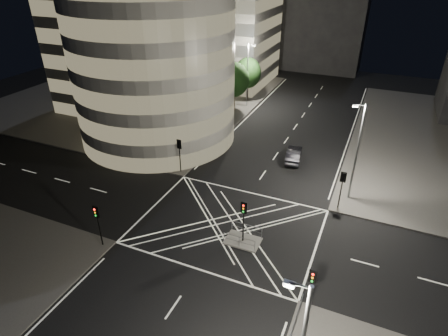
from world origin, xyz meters
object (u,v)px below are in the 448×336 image
at_px(traffic_signal_island, 244,215).
at_px(sedan, 294,154).
at_px(central_island, 243,241).
at_px(street_lamp_right_far, 357,150).
at_px(traffic_signal_nl, 97,219).
at_px(traffic_signal_nr, 312,284).
at_px(street_lamp_left_near, 195,111).
at_px(traffic_signal_fr, 342,183).
at_px(traffic_signal_fl, 179,150).
at_px(street_lamp_left_far, 248,73).

distance_m(traffic_signal_island, sedan, 16.48).
xyz_separation_m(central_island, street_lamp_right_far, (7.44, 10.50, 5.47)).
distance_m(traffic_signal_nl, traffic_signal_nr, 17.60).
distance_m(traffic_signal_nr, street_lamp_left_near, 26.32).
bearing_deg(traffic_signal_fr, street_lamp_left_near, 164.08).
height_order(traffic_signal_fl, street_lamp_right_far, street_lamp_right_far).
xyz_separation_m(central_island, traffic_signal_fl, (-10.80, 8.30, 2.84)).
xyz_separation_m(traffic_signal_fr, traffic_signal_island, (-6.80, -8.30, 0.00)).
xyz_separation_m(street_lamp_left_near, street_lamp_left_far, (0.00, 18.00, 0.00)).
bearing_deg(street_lamp_right_far, traffic_signal_nl, -139.09).
bearing_deg(central_island, street_lamp_left_far, 109.95).
xyz_separation_m(traffic_signal_fl, street_lamp_right_far, (18.24, 2.20, 2.63)).
xyz_separation_m(traffic_signal_nl, traffic_signal_island, (10.80, 5.30, 0.00)).
bearing_deg(traffic_signal_nr, sedan, 106.78).
xyz_separation_m(traffic_signal_island, street_lamp_right_far, (7.44, 10.50, 2.63)).
relative_size(street_lamp_left_far, sedan, 2.09).
height_order(traffic_signal_nr, street_lamp_left_far, street_lamp_left_far).
bearing_deg(traffic_signal_island, traffic_signal_nl, -153.86).
xyz_separation_m(traffic_signal_nl, street_lamp_left_near, (-0.64, 18.80, 2.63)).
bearing_deg(central_island, traffic_signal_nl, -153.86).
bearing_deg(street_lamp_right_far, traffic_signal_fl, -173.12).
relative_size(traffic_signal_fr, street_lamp_left_near, 0.40).
bearing_deg(traffic_signal_fr, traffic_signal_nr, -90.00).
relative_size(central_island, street_lamp_left_far, 0.30).
relative_size(street_lamp_left_far, street_lamp_right_far, 1.00).
relative_size(central_island, traffic_signal_nl, 0.75).
height_order(traffic_signal_fr, traffic_signal_island, same).
xyz_separation_m(central_island, street_lamp_left_far, (-11.44, 31.50, 5.47)).
height_order(traffic_signal_fl, traffic_signal_nl, same).
bearing_deg(street_lamp_left_far, traffic_signal_island, -70.05).
height_order(traffic_signal_fr, sedan, traffic_signal_fr).
height_order(traffic_signal_fr, street_lamp_left_far, street_lamp_left_far).
bearing_deg(street_lamp_right_far, traffic_signal_fr, -106.11).
height_order(traffic_signal_island, street_lamp_right_far, street_lamp_right_far).
bearing_deg(traffic_signal_fr, central_island, -129.33).
xyz_separation_m(traffic_signal_fr, traffic_signal_nr, (0.00, -13.60, 0.00)).
bearing_deg(traffic_signal_fr, street_lamp_right_far, 73.89).
relative_size(traffic_signal_nl, traffic_signal_island, 1.00).
distance_m(traffic_signal_fl, traffic_signal_nr, 22.24).
bearing_deg(traffic_signal_fl, central_island, -37.54).
distance_m(street_lamp_left_far, sedan, 19.73).
distance_m(traffic_signal_nl, traffic_signal_fr, 22.24).
distance_m(traffic_signal_nr, street_lamp_right_far, 16.03).
bearing_deg(traffic_signal_fl, street_lamp_right_far, 6.88).
bearing_deg(traffic_signal_fl, traffic_signal_fr, 0.00).
relative_size(central_island, traffic_signal_island, 0.75).
bearing_deg(street_lamp_right_far, central_island, -125.30).
xyz_separation_m(traffic_signal_nl, sedan, (11.08, 21.64, -2.13)).
distance_m(traffic_signal_fr, street_lamp_left_far, 29.63).
bearing_deg(sedan, street_lamp_left_near, 5.34).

